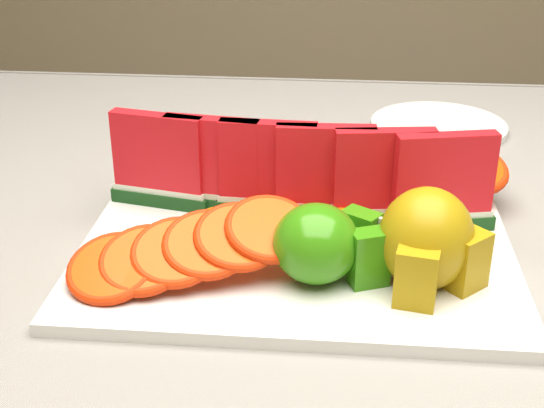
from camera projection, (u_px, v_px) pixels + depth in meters
table at (314, 315)px, 0.80m from camera, size 1.40×0.90×0.75m
tablecloth at (315, 265)px, 0.78m from camera, size 1.53×1.03×0.20m
platter at (296, 249)px, 0.71m from camera, size 0.40×0.30×0.01m
apple_cluster at (325, 244)px, 0.64m from camera, size 0.11×0.09×0.07m
pear_cluster at (428, 242)px, 0.63m from camera, size 0.10×0.10×0.09m
side_plate at (438, 126)px, 1.01m from camera, size 0.20×0.20×0.01m
fork at (183, 151)px, 0.94m from camera, size 0.10×0.18×0.00m
watermelon_row at (296, 174)px, 0.74m from camera, size 0.39×0.07×0.10m
orange_fan_front at (192, 248)px, 0.65m from camera, size 0.23×0.14×0.06m
orange_fan_back at (328, 169)px, 0.81m from camera, size 0.40×0.12×0.05m
tangerine_segments at (316, 222)px, 0.72m from camera, size 0.23×0.06×0.02m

